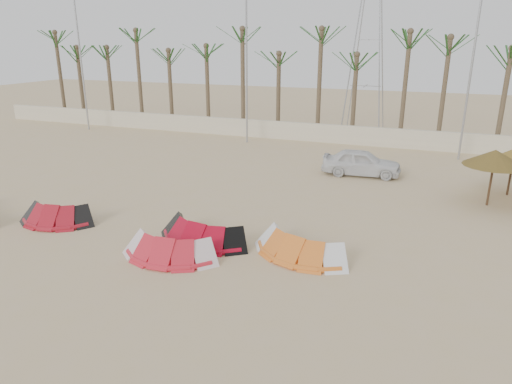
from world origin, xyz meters
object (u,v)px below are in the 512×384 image
at_px(kite_red_left, 61,212).
at_px(parasol_left, 495,158).
at_px(car, 361,162).
at_px(kite_red_right, 173,244).
at_px(kite_orange, 301,242).
at_px(kite_red_mid, 206,229).

xyz_separation_m(kite_red_left, parasol_left, (16.24, 8.22, 1.75)).
xyz_separation_m(kite_red_left, car, (10.26, 11.06, 0.29)).
height_order(kite_red_left, kite_red_right, same).
distance_m(kite_red_right, kite_orange, 4.34).
bearing_deg(parasol_left, kite_orange, -130.18).
height_order(kite_red_right, kite_orange, same).
distance_m(kite_orange, car, 10.46).
distance_m(kite_red_left, car, 15.09).
relative_size(kite_red_left, kite_red_right, 0.96).
bearing_deg(car, kite_red_left, 132.27).
xyz_separation_m(kite_red_mid, car, (4.04, 10.54, 0.29)).
bearing_deg(car, parasol_left, -120.30).
bearing_deg(kite_red_left, kite_red_mid, 4.75).
relative_size(kite_red_right, parasol_left, 1.30).
distance_m(kite_red_mid, car, 11.29).
bearing_deg(parasol_left, kite_red_left, -153.16).
bearing_deg(kite_red_mid, kite_red_right, -104.70).
height_order(parasol_left, car, parasol_left).
bearing_deg(kite_red_right, car, 69.84).
relative_size(kite_red_left, parasol_left, 1.25).
bearing_deg(kite_orange, kite_red_right, -157.25).
xyz_separation_m(kite_red_right, car, (4.45, 12.13, 0.29)).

